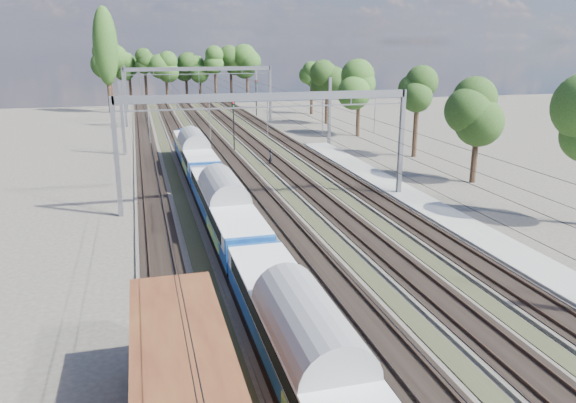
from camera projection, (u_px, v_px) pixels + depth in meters
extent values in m
cube|color=#47423A|center=(149.00, 171.00, 57.22)|extent=(3.00, 130.00, 0.15)
cube|color=black|center=(149.00, 170.00, 57.20)|extent=(2.50, 130.00, 0.06)
cube|color=#473326|center=(142.00, 169.00, 56.99)|extent=(0.08, 130.00, 0.14)
cube|color=#473326|center=(156.00, 169.00, 57.35)|extent=(0.08, 130.00, 0.14)
cube|color=#47423A|center=(194.00, 168.00, 58.34)|extent=(3.00, 130.00, 0.15)
cube|color=black|center=(194.00, 168.00, 58.32)|extent=(2.50, 130.00, 0.06)
cube|color=#473326|center=(187.00, 167.00, 58.11)|extent=(0.08, 130.00, 0.14)
cube|color=#473326|center=(201.00, 166.00, 58.47)|extent=(0.08, 130.00, 0.14)
cube|color=#47423A|center=(236.00, 166.00, 59.46)|extent=(3.00, 130.00, 0.15)
cube|color=black|center=(236.00, 165.00, 59.44)|extent=(2.50, 130.00, 0.06)
cube|color=#473326|center=(230.00, 165.00, 59.23)|extent=(0.08, 130.00, 0.14)
cube|color=#473326|center=(243.00, 164.00, 59.59)|extent=(0.08, 130.00, 0.14)
cube|color=#47423A|center=(278.00, 164.00, 60.58)|extent=(3.00, 130.00, 0.15)
cube|color=black|center=(278.00, 163.00, 60.56)|extent=(2.50, 130.00, 0.06)
cube|color=#473326|center=(271.00, 162.00, 60.35)|extent=(0.08, 130.00, 0.14)
cube|color=#473326|center=(284.00, 162.00, 60.71)|extent=(0.08, 130.00, 0.14)
cube|color=#47423A|center=(317.00, 162.00, 61.70)|extent=(3.00, 130.00, 0.15)
cube|color=black|center=(317.00, 161.00, 61.68)|extent=(2.50, 130.00, 0.06)
cube|color=#473326|center=(311.00, 160.00, 61.47)|extent=(0.08, 130.00, 0.14)
cube|color=#473326|center=(323.00, 159.00, 61.83)|extent=(0.08, 130.00, 0.14)
cube|color=#2D2B1D|center=(172.00, 170.00, 57.80)|extent=(1.10, 130.00, 0.05)
cube|color=#2D2B1D|center=(215.00, 168.00, 58.92)|extent=(1.10, 130.00, 0.05)
cube|color=#2D2B1D|center=(257.00, 165.00, 60.04)|extent=(1.10, 130.00, 0.05)
cube|color=#2D2B1D|center=(298.00, 163.00, 61.16)|extent=(1.10, 130.00, 0.05)
cube|color=gray|center=(468.00, 229.00, 39.20)|extent=(3.00, 70.00, 0.30)
cube|color=gray|center=(116.00, 158.00, 41.45)|extent=(0.35, 0.35, 9.00)
cube|color=gray|center=(401.00, 144.00, 47.18)|extent=(0.35, 0.35, 9.00)
cube|color=gray|center=(267.00, 97.00, 43.16)|extent=(23.00, 0.35, 0.60)
cube|color=gray|center=(124.00, 98.00, 86.04)|extent=(0.35, 0.35, 9.00)
cube|color=gray|center=(270.00, 94.00, 91.77)|extent=(0.35, 0.35, 9.00)
cube|color=gray|center=(199.00, 69.00, 87.75)|extent=(23.00, 0.35, 0.60)
cube|color=gray|center=(122.00, 118.00, 64.74)|extent=(0.35, 0.35, 8.50)
cube|color=gray|center=(126.00, 88.00, 106.55)|extent=(0.35, 0.35, 8.50)
cube|color=gray|center=(330.00, 112.00, 71.04)|extent=(0.35, 0.35, 8.50)
cube|color=gray|center=(256.00, 86.00, 112.84)|extent=(0.35, 0.35, 8.50)
cylinder|color=black|center=(146.00, 118.00, 55.74)|extent=(0.03, 130.00, 0.03)
cylinder|color=black|center=(145.00, 107.00, 55.43)|extent=(0.03, 130.00, 0.03)
cylinder|color=black|center=(191.00, 116.00, 56.86)|extent=(0.03, 130.00, 0.03)
cylinder|color=black|center=(191.00, 105.00, 56.55)|extent=(0.03, 130.00, 0.03)
cylinder|color=black|center=(235.00, 115.00, 57.98)|extent=(0.03, 130.00, 0.03)
cylinder|color=black|center=(235.00, 104.00, 57.67)|extent=(0.03, 130.00, 0.03)
cylinder|color=black|center=(277.00, 113.00, 59.10)|extent=(0.03, 130.00, 0.03)
cylinder|color=black|center=(277.00, 103.00, 58.79)|extent=(0.03, 130.00, 0.03)
cylinder|color=black|center=(318.00, 112.00, 60.22)|extent=(0.03, 130.00, 0.03)
cylinder|color=black|center=(318.00, 102.00, 59.91)|extent=(0.03, 130.00, 0.03)
cylinder|color=black|center=(111.00, 87.00, 116.58)|extent=(0.56, 0.56, 7.50)
sphere|color=#1D3C15|center=(109.00, 57.00, 114.94)|extent=(5.48, 5.48, 5.48)
cylinder|color=black|center=(133.00, 88.00, 116.84)|extent=(0.56, 0.56, 7.07)
sphere|color=#1D3C15|center=(130.00, 60.00, 115.29)|extent=(5.27, 5.27, 5.27)
cylinder|color=black|center=(153.00, 86.00, 119.93)|extent=(0.56, 0.56, 7.22)
sphere|color=#1D3C15|center=(151.00, 58.00, 118.35)|extent=(4.09, 4.09, 4.09)
cylinder|color=black|center=(170.00, 90.00, 118.85)|extent=(0.56, 0.56, 6.00)
sphere|color=#1D3C15|center=(169.00, 66.00, 117.54)|extent=(5.20, 5.20, 5.20)
cylinder|color=black|center=(184.00, 87.00, 120.04)|extent=(0.56, 0.56, 6.91)
sphere|color=#1D3C15|center=(182.00, 60.00, 118.53)|extent=(3.85, 3.85, 3.85)
cylinder|color=black|center=(200.00, 87.00, 122.14)|extent=(0.56, 0.56, 6.54)
sphere|color=#1D3C15|center=(199.00, 62.00, 120.70)|extent=(5.42, 5.42, 5.42)
cylinder|color=black|center=(219.00, 90.00, 121.64)|extent=(0.56, 0.56, 5.57)
sphere|color=#1D3C15|center=(218.00, 69.00, 120.42)|extent=(4.27, 4.27, 4.27)
cylinder|color=black|center=(231.00, 85.00, 122.61)|extent=(0.56, 0.56, 7.33)
sphere|color=#1D3C15|center=(230.00, 57.00, 121.01)|extent=(4.01, 4.01, 4.01)
cylinder|color=black|center=(247.00, 88.00, 124.02)|extent=(0.56, 0.56, 5.99)
sphere|color=#1D3C15|center=(247.00, 65.00, 122.70)|extent=(4.13, 4.13, 4.13)
cylinder|color=black|center=(480.00, 156.00, 50.46)|extent=(0.56, 0.56, 5.82)
sphere|color=#1D3C15|center=(485.00, 103.00, 49.18)|extent=(3.31, 3.31, 3.31)
cylinder|color=black|center=(414.00, 127.00, 63.99)|extent=(0.56, 0.56, 6.77)
sphere|color=#1D3C15|center=(417.00, 79.00, 62.50)|extent=(4.44, 4.44, 4.44)
cylinder|color=black|center=(365.00, 120.00, 76.67)|extent=(0.56, 0.56, 5.00)
sphere|color=#1D3C15|center=(366.00, 90.00, 75.57)|extent=(3.81, 3.81, 3.81)
cylinder|color=black|center=(330.00, 106.00, 92.15)|extent=(0.56, 0.56, 5.35)
sphere|color=#1D3C15|center=(330.00, 79.00, 90.98)|extent=(3.47, 3.47, 3.47)
cylinder|color=black|center=(307.00, 97.00, 105.61)|extent=(0.56, 0.56, 5.39)
sphere|color=#1D3C15|center=(307.00, 74.00, 104.42)|extent=(3.69, 3.69, 3.69)
cylinder|color=black|center=(107.00, 69.00, 102.91)|extent=(0.70, 0.70, 16.00)
ellipsoid|color=#1F4918|center=(105.00, 46.00, 101.82)|extent=(4.40, 4.40, 14.08)
cube|color=black|center=(267.00, 309.00, 26.62)|extent=(1.92, 2.88, 0.77)
cube|color=navy|center=(308.00, 356.00, 19.99)|extent=(2.69, 19.18, 1.82)
cube|color=silver|center=(308.00, 344.00, 19.85)|extent=(2.76, 18.42, 0.91)
cube|color=black|center=(345.00, 339.00, 20.20)|extent=(0.04, 16.31, 0.67)
cylinder|color=gray|center=(308.00, 333.00, 19.74)|extent=(2.72, 19.18, 2.72)
cube|color=black|center=(242.00, 261.00, 32.52)|extent=(1.92, 2.88, 0.77)
cube|color=black|center=(212.00, 200.00, 44.99)|extent=(1.92, 2.88, 0.77)
cube|color=navy|center=(224.00, 206.00, 38.36)|extent=(2.69, 19.18, 1.82)
cube|color=silver|center=(224.00, 199.00, 38.23)|extent=(2.76, 18.42, 0.91)
cube|color=black|center=(244.00, 197.00, 38.58)|extent=(0.04, 16.31, 0.67)
cube|color=yellow|center=(234.00, 232.00, 34.57)|extent=(2.78, 5.37, 0.67)
cylinder|color=gray|center=(223.00, 193.00, 38.11)|extent=(2.72, 19.18, 2.72)
cube|color=black|center=(202.00, 182.00, 50.90)|extent=(1.92, 2.88, 0.77)
cube|color=black|center=(189.00, 154.00, 63.37)|extent=(1.92, 2.88, 0.77)
cube|color=navy|center=(194.00, 153.00, 56.74)|extent=(2.69, 19.18, 1.82)
cube|color=silver|center=(194.00, 148.00, 56.61)|extent=(2.76, 18.42, 0.91)
cube|color=black|center=(208.00, 147.00, 56.95)|extent=(0.04, 16.31, 0.67)
cube|color=yellow|center=(199.00, 166.00, 52.95)|extent=(2.78, 5.37, 0.67)
cylinder|color=gray|center=(194.00, 144.00, 56.49)|extent=(2.72, 19.18, 2.72)
cube|color=black|center=(179.00, 383.00, 20.87)|extent=(2.09, 2.72, 0.73)
cube|color=#451D12|center=(187.00, 382.00, 15.18)|extent=(3.04, 14.66, 0.13)
imported|color=black|center=(271.00, 157.00, 59.84)|extent=(0.61, 0.74, 1.75)
cylinder|color=black|center=(234.00, 130.00, 66.77)|extent=(0.15, 0.15, 5.27)
cube|color=black|center=(233.00, 105.00, 65.95)|extent=(0.38, 0.25, 0.74)
sphere|color=red|center=(233.00, 103.00, 65.76)|extent=(0.17, 0.17, 0.17)
sphere|color=#0C9919|center=(233.00, 106.00, 65.86)|extent=(0.17, 0.17, 0.17)
cylinder|color=black|center=(256.00, 100.00, 100.08)|extent=(0.15, 0.15, 5.51)
cube|color=black|center=(256.00, 82.00, 99.22)|extent=(0.44, 0.36, 0.77)
sphere|color=red|center=(256.00, 81.00, 99.02)|extent=(0.18, 0.18, 0.18)
sphere|color=#0C9919|center=(256.00, 83.00, 99.13)|extent=(0.18, 0.18, 0.18)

